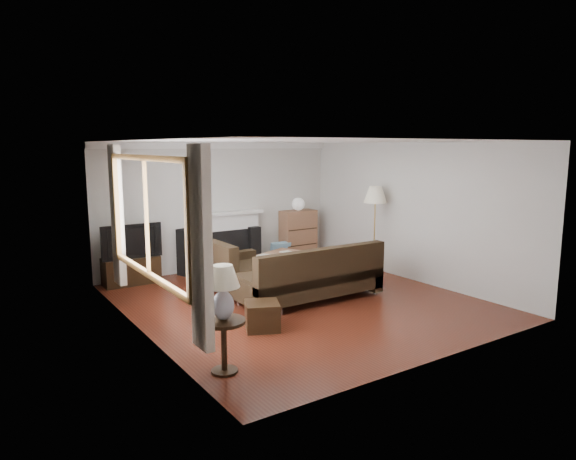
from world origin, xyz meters
TOP-DOWN VIEW (x-y plane):
  - room at (0.00, 0.00)m, footprint 5.10×5.60m
  - window at (-2.45, -0.20)m, footprint 0.12×2.74m
  - curtain_near at (-2.40, -1.72)m, footprint 0.10×0.35m
  - curtain_far at (-2.40, 1.32)m, footprint 0.10×0.35m
  - fireplace at (0.15, 2.64)m, footprint 1.40×0.26m
  - tv_stand at (-1.89, 2.50)m, footprint 0.96×0.43m
  - television at (-1.89, 2.50)m, footprint 1.05×0.14m
  - speaker_left at (-0.82, 2.54)m, footprint 0.32×0.35m
  - speaker_right at (0.64, 2.55)m, footprint 0.23×0.28m
  - bookshelf at (1.74, 2.53)m, footprint 0.78×0.37m
  - globe_lamp at (1.74, 2.53)m, footprint 0.27×0.27m
  - sectional_sofa at (0.18, -0.03)m, footprint 2.57×1.88m
  - coffee_table at (0.44, 1.29)m, footprint 1.36×1.07m
  - footstool at (-1.13, -0.78)m, footprint 0.58×0.58m
  - floor_lamp at (2.20, 0.64)m, footprint 0.55×0.55m
  - side_table at (-2.15, -1.69)m, footprint 0.47×0.47m
  - table_lamp at (-2.15, -1.69)m, footprint 0.36×0.36m

SIDE VIEW (x-z plane):
  - footstool at x=-1.13m, z-range 0.00..0.37m
  - coffee_table at x=0.44m, z-range 0.00..0.47m
  - tv_stand at x=-1.89m, z-range 0.00..0.48m
  - side_table at x=-2.15m, z-range 0.00..0.59m
  - speaker_right at x=0.64m, z-range 0.00..0.81m
  - sectional_sofa at x=0.18m, z-range 0.00..0.83m
  - speaker_left at x=-0.82m, z-range 0.00..0.88m
  - bookshelf at x=1.74m, z-range 0.00..1.07m
  - fireplace at x=0.15m, z-range 0.00..1.15m
  - television at x=-1.89m, z-range 0.48..1.09m
  - floor_lamp at x=2.20m, z-range 0.00..1.69m
  - table_lamp at x=-2.15m, z-range 0.59..1.18m
  - globe_lamp at x=1.74m, z-range 1.07..1.34m
  - room at x=0.00m, z-range -0.02..2.52m
  - curtain_near at x=-2.40m, z-range 0.35..2.45m
  - curtain_far at x=-2.40m, z-range 0.35..2.45m
  - window at x=-2.45m, z-range 0.78..2.32m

